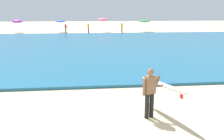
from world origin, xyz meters
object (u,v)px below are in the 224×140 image
beach_umbrella_0 (17,21)px  beach_umbrella_3 (144,21)px  beachgoer_near_row_right (66,28)px  beachgoer_near_row_mid (88,28)px  beachgoer_near_row_left (122,27)px  beach_umbrella_1 (60,21)px  surfer_with_board (155,88)px  beach_umbrella_2 (103,20)px

beach_umbrella_0 → beach_umbrella_3: 21.51m
beach_umbrella_3 → beachgoer_near_row_right: (-13.42, -1.73, -0.94)m
beachgoer_near_row_mid → beach_umbrella_0: bearing=171.2°
beach_umbrella_3 → beachgoer_near_row_left: (-4.09, -1.04, -0.94)m
beach_umbrella_0 → beach_umbrella_1: 7.09m
beach_umbrella_0 → beachgoer_near_row_mid: bearing=-8.8°
beach_umbrella_1 → beach_umbrella_0: bearing=176.9°
surfer_with_board → beachgoer_near_row_left: surfer_with_board is taller
beach_umbrella_1 → surfer_with_board: bearing=-79.5°
beach_umbrella_0 → beachgoer_near_row_mid: size_ratio=1.36×
beach_umbrella_3 → beach_umbrella_0: bearing=178.6°
surfer_with_board → beachgoer_near_row_right: bearing=99.5°
beach_umbrella_3 → beachgoer_near_row_left: size_ratio=1.31×
beach_umbrella_0 → beach_umbrella_2: size_ratio=0.89×
beach_umbrella_1 → beach_umbrella_2: size_ratio=0.86×
beach_umbrella_2 → beachgoer_near_row_left: beach_umbrella_2 is taller
beachgoer_near_row_right → beach_umbrella_2: bearing=10.0°
beachgoer_near_row_right → beach_umbrella_1: bearing=118.0°
beach_umbrella_1 → beach_umbrella_3: beach_umbrella_1 is taller
beachgoer_near_row_left → beachgoer_near_row_mid: 5.66m
beach_umbrella_3 → beachgoer_near_row_mid: 9.88m
surfer_with_board → beachgoer_near_row_right: size_ratio=1.60×
beach_umbrella_0 → beach_umbrella_2: 14.31m
beach_umbrella_3 → beachgoer_near_row_right: 13.57m
beach_umbrella_1 → beachgoer_near_row_left: (10.33, -1.19, -0.98)m
beach_umbrella_1 → beachgoer_near_row_left: size_ratio=1.31×
surfer_with_board → beach_umbrella_1: beach_umbrella_1 is taller
beach_umbrella_1 → beachgoer_near_row_right: (1.00, -1.88, -0.98)m
beachgoer_near_row_mid → beachgoer_near_row_right: same height
surfer_with_board → beachgoer_near_row_left: bearing=83.5°
surfer_with_board → beach_umbrella_2: size_ratio=1.05×
beach_umbrella_1 → beachgoer_near_row_right: bearing=-62.0°
beach_umbrella_1 → beachgoer_near_row_mid: beach_umbrella_1 is taller
beach_umbrella_3 → beach_umbrella_2: bearing=-174.9°
beachgoer_near_row_mid → beachgoer_near_row_right: size_ratio=1.00×
beachgoer_near_row_left → beachgoer_near_row_right: same height
surfer_with_board → beach_umbrella_1: (-6.47, 34.77, 0.80)m
beach_umbrella_0 → beach_umbrella_2: beach_umbrella_2 is taller
beach_umbrella_1 → beachgoer_near_row_right: 2.35m
beach_umbrella_1 → beach_umbrella_2: (7.18, -0.80, 0.29)m
beach_umbrella_3 → beachgoer_near_row_right: beach_umbrella_3 is taller
beach_umbrella_0 → beachgoer_near_row_left: (17.41, -1.57, -1.00)m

